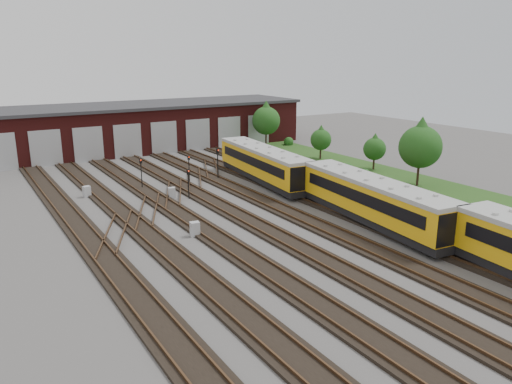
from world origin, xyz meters
TOP-DOWN VIEW (x-y plane):
  - ground at (0.00, 0.00)m, footprint 120.00×120.00m
  - track_network at (-0.17, 0.59)m, footprint 30.40×70.00m
  - maintenance_shed at (-0.01, 39.97)m, footprint 51.00×12.50m
  - grass_verge at (19.00, 10.00)m, footprint 8.00×55.00m
  - metro_train at (6.00, -2.23)m, footprint 4.52×48.29m
  - signal_mast_0 at (-5.83, 17.80)m, footprint 0.25×0.23m
  - signal_mast_1 at (-0.97, 17.12)m, footprint 0.22×0.21m
  - signal_mast_2 at (-3.30, 12.09)m, footprint 0.25×0.24m
  - signal_mast_3 at (2.54, 17.46)m, footprint 0.33×0.32m
  - relay_cabinet_0 at (-7.07, 2.65)m, footprint 0.73×0.64m
  - relay_cabinet_1 at (-11.27, 17.69)m, footprint 0.72×0.64m
  - relay_cabinet_2 at (-4.57, 13.19)m, footprint 0.68×0.59m
  - relay_cabinet_3 at (5.65, 15.22)m, footprint 0.67×0.59m
  - relay_cabinet_4 at (8.74, 13.69)m, footprint 0.82×0.76m
  - tree_0 at (17.74, 31.50)m, footprint 4.05×4.05m
  - tree_1 at (18.84, 20.22)m, footprint 2.68×2.68m
  - tree_2 at (18.66, 4.21)m, footprint 4.29×4.29m
  - tree_3 at (20.23, 12.06)m, footprint 2.61×2.61m
  - bush_0 at (16.00, 9.12)m, footprint 1.37×1.37m
  - bush_1 at (16.19, 12.04)m, footprint 1.42×1.42m
  - bush_2 at (21.39, 30.90)m, footprint 1.43×1.43m

SIDE VIEW (x-z plane):
  - ground at x=0.00m, z-range 0.00..0.00m
  - grass_verge at x=19.00m, z-range 0.00..0.05m
  - track_network at x=-0.17m, z-range -0.06..0.27m
  - relay_cabinet_3 at x=5.65m, z-range 0.00..0.99m
  - relay_cabinet_2 at x=-4.57m, z-range 0.00..1.02m
  - relay_cabinet_1 at x=-11.27m, z-range 0.00..1.06m
  - relay_cabinet_0 at x=-7.07m, z-range 0.00..1.10m
  - relay_cabinet_4 at x=8.74m, z-range 0.00..1.12m
  - bush_0 at x=16.00m, z-range 0.00..1.37m
  - bush_1 at x=16.19m, z-range 0.00..1.42m
  - bush_2 at x=21.39m, z-range 0.00..1.43m
  - signal_mast_2 at x=-3.30m, z-range 0.41..3.21m
  - signal_mast_1 at x=-0.97m, z-range 0.40..3.41m
  - signal_mast_0 at x=-5.83m, z-range 0.43..3.54m
  - metro_train at x=6.00m, z-range 0.37..3.69m
  - signal_mast_3 at x=2.54m, z-range 0.49..3.85m
  - tree_3 at x=20.23m, z-range 0.62..4.95m
  - tree_1 at x=18.84m, z-range 0.63..5.07m
  - maintenance_shed at x=-0.01m, z-range 0.03..6.38m
  - tree_0 at x=17.74m, z-range 0.96..7.67m
  - tree_2 at x=18.66m, z-range 1.01..8.13m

